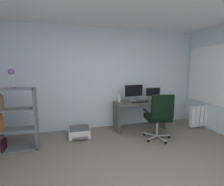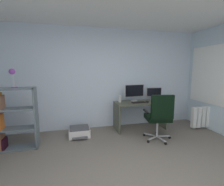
% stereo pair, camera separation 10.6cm
% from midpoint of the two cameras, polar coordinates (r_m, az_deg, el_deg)
% --- Properties ---
extents(wall_back, '(5.29, 0.10, 2.62)m').
position_cam_midpoint_polar(wall_back, '(4.33, -4.00, 4.98)').
color(wall_back, silver).
rests_on(wall_back, ground).
extents(window_pane, '(0.01, 1.26, 1.40)m').
position_cam_midpoint_polar(window_pane, '(4.87, 30.61, 5.51)').
color(window_pane, white).
extents(window_frame, '(0.02, 1.34, 1.48)m').
position_cam_midpoint_polar(window_frame, '(4.87, 30.55, 5.51)').
color(window_frame, white).
extents(desk, '(1.31, 0.59, 0.72)m').
position_cam_midpoint_polar(desk, '(4.34, 8.93, -5.65)').
color(desk, '#4E5040').
rests_on(desk, ground).
extents(monitor_main, '(0.56, 0.18, 0.45)m').
position_cam_midpoint_polar(monitor_main, '(4.34, 6.94, 0.65)').
color(monitor_main, '#B2B5B7').
rests_on(monitor_main, desk).
extents(monitor_secondary, '(0.44, 0.18, 0.35)m').
position_cam_midpoint_polar(monitor_secondary, '(4.60, 13.57, 0.18)').
color(monitor_secondary, '#B2B5B7').
rests_on(monitor_secondary, desk).
extents(keyboard, '(0.34, 0.14, 0.02)m').
position_cam_midpoint_polar(keyboard, '(4.19, 8.45, -3.22)').
color(keyboard, black).
rests_on(keyboard, desk).
extents(computer_mouse, '(0.08, 0.11, 0.03)m').
position_cam_midpoint_polar(computer_mouse, '(4.28, 11.41, -2.97)').
color(computer_mouse, black).
rests_on(computer_mouse, desk).
extents(desktop_speaker, '(0.07, 0.07, 0.17)m').
position_cam_midpoint_polar(desktop_speaker, '(4.19, 1.90, -2.10)').
color(desktop_speaker, silver).
rests_on(desktop_speaker, desk).
extents(office_chair, '(0.64, 0.63, 1.06)m').
position_cam_midpoint_polar(office_chair, '(3.67, 15.55, -7.39)').
color(office_chair, '#B7BABC').
rests_on(office_chair, ground).
extents(bookshelf, '(0.84, 0.28, 1.22)m').
position_cam_midpoint_polar(bookshelf, '(3.71, -33.91, -8.29)').
color(bookshelf, slate).
rests_on(bookshelf, ground).
extents(desk_lamp, '(0.13, 0.11, 0.36)m').
position_cam_midpoint_polar(desk_lamp, '(3.53, -32.74, 5.72)').
color(desk_lamp, purple).
rests_on(desk_lamp, bookshelf).
extents(printer, '(0.49, 0.52, 0.21)m').
position_cam_midpoint_polar(printer, '(4.00, -12.28, -13.33)').
color(printer, white).
rests_on(printer, ground).
extents(radiator, '(0.78, 0.10, 0.54)m').
position_cam_midpoint_polar(radiator, '(4.96, 28.88, -7.13)').
color(radiator, white).
rests_on(radiator, ground).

